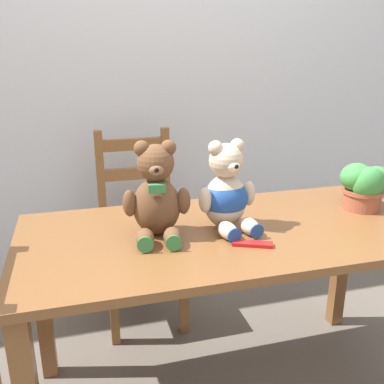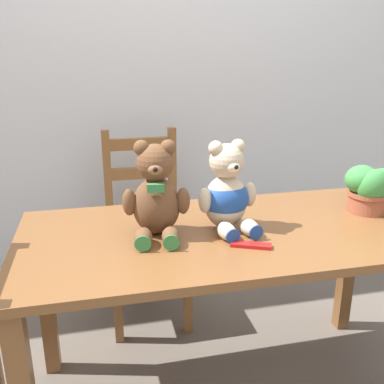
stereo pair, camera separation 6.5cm
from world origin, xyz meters
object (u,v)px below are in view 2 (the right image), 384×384
at_px(teddy_bear_right, 227,194).
at_px(chocolate_bar, 251,245).
at_px(potted_plant, 369,187).
at_px(wooden_chair_behind, 145,231).
at_px(teddy_bear_left, 156,195).

relative_size(teddy_bear_right, chocolate_bar, 2.42).
relative_size(potted_plant, chocolate_bar, 1.56).
xyz_separation_m(teddy_bear_right, chocolate_bar, (0.03, -0.18, -0.12)).
distance_m(wooden_chair_behind, chocolate_bar, 0.91).
relative_size(teddy_bear_left, teddy_bear_right, 1.04).
bearing_deg(chocolate_bar, teddy_bear_left, 149.00).
distance_m(teddy_bear_left, teddy_bear_right, 0.25).
distance_m(teddy_bear_right, potted_plant, 0.60).
bearing_deg(teddy_bear_left, potted_plant, -169.44).
height_order(wooden_chair_behind, teddy_bear_left, teddy_bear_left).
xyz_separation_m(teddy_bear_right, potted_plant, (0.59, 0.03, -0.02)).
distance_m(wooden_chair_behind, teddy_bear_right, 0.80).
bearing_deg(wooden_chair_behind, teddy_bear_right, 108.90).
xyz_separation_m(teddy_bear_left, teddy_bear_right, (0.25, 0.00, -0.02)).
height_order(teddy_bear_left, teddy_bear_right, teddy_bear_left).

